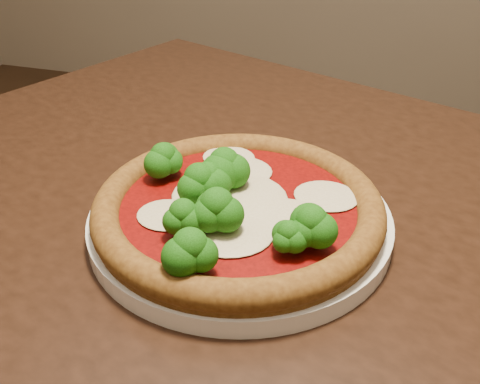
% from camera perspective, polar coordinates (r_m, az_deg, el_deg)
% --- Properties ---
extents(dining_table, '(1.31, 1.16, 0.75)m').
position_cam_1_polar(dining_table, '(0.58, 4.18, -13.19)').
color(dining_table, black).
rests_on(dining_table, floor).
extents(plate, '(0.29, 0.29, 0.02)m').
position_cam_1_polar(plate, '(0.52, 0.00, -2.93)').
color(plate, white).
rests_on(plate, dining_table).
extents(pizza, '(0.27, 0.27, 0.06)m').
position_cam_1_polar(pizza, '(0.49, -0.75, -1.19)').
color(pizza, brown).
rests_on(pizza, plate).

